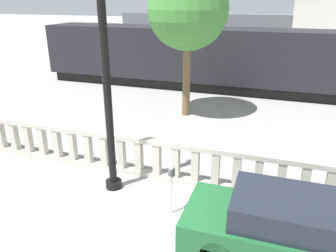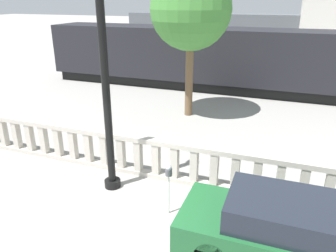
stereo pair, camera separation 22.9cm
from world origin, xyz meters
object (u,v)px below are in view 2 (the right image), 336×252
Objects in this scene: parked_car at (285,232)px; train_far at (232,31)px; lamppost at (105,73)px; train_near at (227,58)px; parking_meter at (169,175)px; tree_left at (191,10)px.

train_far is at bearing 107.80° from parked_car.
train_far is (-1.43, 25.68, -1.33)m from lamppost.
train_far reaches higher than train_near.
parking_meter is 0.07× the size of train_far.
tree_left is (1.63, -19.33, 2.56)m from train_far.
train_near is (-0.93, 11.61, 0.72)m from parking_meter.
lamppost reaches higher than train_near.
lamppost is 1.43× the size of parked_car.
train_far is (-2.34, 14.64, 0.05)m from train_near.
parking_meter is 0.06× the size of train_near.
parked_car is 9.39m from tree_left.
lamppost is 5.22m from parked_car.
parking_meter is at bearing -82.91° from train_far.
parked_car is 12.75m from train_near.
tree_left is (-1.63, 6.92, 3.32)m from parking_meter.
lamppost is 11.16m from train_near.
parked_car is at bearing -77.68° from train_far.
train_near is at bearing 111.59° from parked_car.
train_far reaches higher than parking_meter.
train_far is at bearing 99.08° from train_near.
parked_car is (2.60, -0.59, -0.40)m from parking_meter.
parking_meter is 0.31× the size of parked_car.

